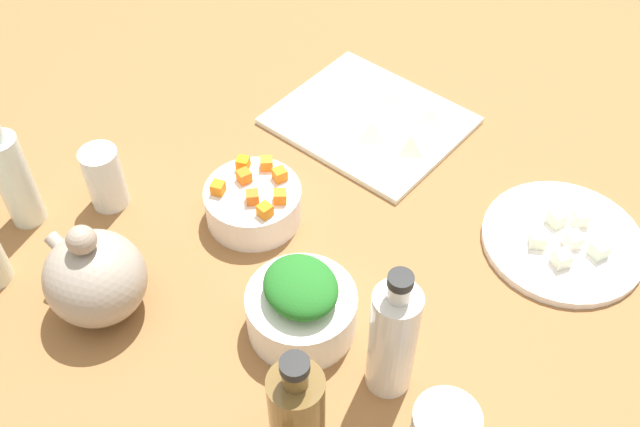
% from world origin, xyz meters
% --- Properties ---
extents(tabletop, '(1.90, 1.90, 0.03)m').
position_xyz_m(tabletop, '(0.00, 0.00, 0.01)').
color(tabletop, '#906035').
rests_on(tabletop, ground).
extents(cutting_board, '(0.31, 0.26, 0.01)m').
position_xyz_m(cutting_board, '(0.09, -0.25, 0.03)').
color(cutting_board, white).
rests_on(cutting_board, tabletop).
extents(plate_tofu, '(0.23, 0.23, 0.01)m').
position_xyz_m(plate_tofu, '(-0.29, -0.20, 0.04)').
color(plate_tofu, white).
rests_on(plate_tofu, tabletop).
extents(bowl_greens, '(0.14, 0.14, 0.06)m').
position_xyz_m(bowl_greens, '(-0.08, 0.14, 0.06)').
color(bowl_greens, white).
rests_on(bowl_greens, tabletop).
extents(bowl_carrots, '(0.14, 0.14, 0.06)m').
position_xyz_m(bowl_carrots, '(0.10, 0.03, 0.06)').
color(bowl_carrots, white).
rests_on(bowl_carrots, tabletop).
extents(teapot, '(0.15, 0.13, 0.16)m').
position_xyz_m(teapot, '(0.16, 0.28, 0.09)').
color(teapot, '#A19385').
rests_on(teapot, tabletop).
extents(bottle_0, '(0.06, 0.06, 0.21)m').
position_xyz_m(bottle_0, '(-0.21, 0.13, 0.12)').
color(bottle_0, silver).
rests_on(bottle_0, tabletop).
extents(bottle_1, '(0.06, 0.06, 0.19)m').
position_xyz_m(bottle_1, '(-0.18, 0.27, 0.11)').
color(bottle_1, brown).
rests_on(bottle_1, tabletop).
extents(bottle_2, '(0.05, 0.05, 0.21)m').
position_xyz_m(bottle_2, '(0.37, 0.24, 0.12)').
color(bottle_2, silver).
rests_on(bottle_2, tabletop).
extents(drinking_glass_2, '(0.06, 0.06, 0.10)m').
position_xyz_m(drinking_glass_2, '(0.30, 0.14, 0.08)').
color(drinking_glass_2, white).
rests_on(drinking_glass_2, tabletop).
extents(carrot_cube_0, '(0.02, 0.02, 0.02)m').
position_xyz_m(carrot_cube_0, '(0.12, 0.02, 0.09)').
color(carrot_cube_0, orange).
rests_on(carrot_cube_0, bowl_carrots).
extents(carrot_cube_1, '(0.02, 0.02, 0.02)m').
position_xyz_m(carrot_cube_1, '(0.09, -0.01, 0.09)').
color(carrot_cube_1, orange).
rests_on(carrot_cube_1, bowl_carrots).
extents(carrot_cube_2, '(0.03, 0.03, 0.02)m').
position_xyz_m(carrot_cube_2, '(0.06, 0.02, 0.09)').
color(carrot_cube_2, orange).
rests_on(carrot_cube_2, bowl_carrots).
extents(carrot_cube_3, '(0.03, 0.03, 0.02)m').
position_xyz_m(carrot_cube_3, '(0.09, 0.04, 0.09)').
color(carrot_cube_3, orange).
rests_on(carrot_cube_3, bowl_carrots).
extents(carrot_cube_4, '(0.02, 0.02, 0.02)m').
position_xyz_m(carrot_cube_4, '(0.14, 0.06, 0.09)').
color(carrot_cube_4, orange).
rests_on(carrot_cube_4, bowl_carrots).
extents(carrot_cube_5, '(0.02, 0.02, 0.02)m').
position_xyz_m(carrot_cube_5, '(0.06, 0.05, 0.09)').
color(carrot_cube_5, orange).
rests_on(carrot_cube_5, bowl_carrots).
extents(carrot_cube_6, '(0.02, 0.02, 0.02)m').
position_xyz_m(carrot_cube_6, '(0.14, -0.00, 0.09)').
color(carrot_cube_6, orange).
rests_on(carrot_cube_6, bowl_carrots).
extents(carrot_cube_7, '(0.03, 0.03, 0.02)m').
position_xyz_m(carrot_cube_7, '(0.12, -0.02, 0.09)').
color(carrot_cube_7, orange).
rests_on(carrot_cube_7, bowl_carrots).
extents(chopped_greens_mound, '(0.13, 0.12, 0.04)m').
position_xyz_m(chopped_greens_mound, '(-0.08, 0.14, 0.12)').
color(chopped_greens_mound, '#216922').
rests_on(chopped_greens_mound, bowl_greens).
extents(tofu_cube_0, '(0.03, 0.03, 0.02)m').
position_xyz_m(tofu_cube_0, '(-0.29, -0.25, 0.05)').
color(tofu_cube_0, white).
rests_on(tofu_cube_0, plate_tofu).
extents(tofu_cube_1, '(0.03, 0.03, 0.02)m').
position_xyz_m(tofu_cube_1, '(-0.26, -0.22, 0.05)').
color(tofu_cube_1, '#E7F4CA').
rests_on(tofu_cube_1, plate_tofu).
extents(tofu_cube_2, '(0.03, 0.03, 0.02)m').
position_xyz_m(tofu_cube_2, '(-0.30, -0.20, 0.05)').
color(tofu_cube_2, white).
rests_on(tofu_cube_2, plate_tofu).
extents(tofu_cube_3, '(0.03, 0.03, 0.02)m').
position_xyz_m(tofu_cube_3, '(-0.26, -0.17, 0.05)').
color(tofu_cube_3, white).
rests_on(tofu_cube_3, plate_tofu).
extents(tofu_cube_4, '(0.03, 0.03, 0.02)m').
position_xyz_m(tofu_cube_4, '(-0.34, -0.20, 0.05)').
color(tofu_cube_4, white).
rests_on(tofu_cube_4, plate_tofu).
extents(tofu_cube_5, '(0.03, 0.03, 0.02)m').
position_xyz_m(tofu_cube_5, '(-0.30, -0.16, 0.05)').
color(tofu_cube_5, white).
rests_on(tofu_cube_5, plate_tofu).
extents(dumpling_0, '(0.08, 0.08, 0.02)m').
position_xyz_m(dumpling_0, '(0.19, -0.20, 0.05)').
color(dumpling_0, beige).
rests_on(dumpling_0, cutting_board).
extents(dumpling_1, '(0.06, 0.06, 0.02)m').
position_xyz_m(dumpling_1, '(0.07, -0.30, 0.05)').
color(dumpling_1, beige).
rests_on(dumpling_1, cutting_board).
extents(dumpling_2, '(0.06, 0.06, 0.03)m').
position_xyz_m(dumpling_2, '(0.06, -0.22, 0.05)').
color(dumpling_2, beige).
rests_on(dumpling_2, cutting_board).
extents(dumpling_3, '(0.08, 0.08, 0.03)m').
position_xyz_m(dumpling_3, '(-0.00, -0.31, 0.05)').
color(dumpling_3, beige).
rests_on(dumpling_3, cutting_board).
extents(dumpling_4, '(0.07, 0.07, 0.02)m').
position_xyz_m(dumpling_4, '(0.12, -0.29, 0.05)').
color(dumpling_4, beige).
rests_on(dumpling_4, cutting_board).
extents(dumpling_5, '(0.05, 0.05, 0.03)m').
position_xyz_m(dumpling_5, '(-0.01, -0.23, 0.05)').
color(dumpling_5, beige).
rests_on(dumpling_5, cutting_board).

